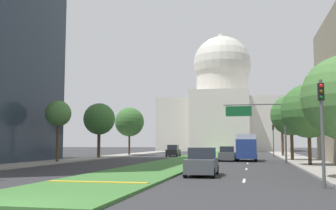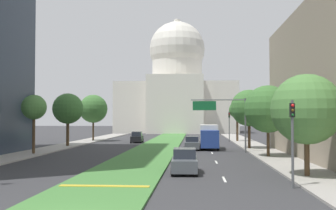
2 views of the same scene
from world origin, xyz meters
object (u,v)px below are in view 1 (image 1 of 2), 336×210
Objects in this scene: traffic_light_far_right at (273,135)px; sedan_lead_stopped at (202,163)px; street_tree_left_mid at (58,114)px; street_tree_right_distant at (282,122)px; traffic_light_near_right at (322,118)px; sedan_midblock at (227,154)px; capitol_building at (222,105)px; street_tree_left_far at (99,119)px; street_tree_left_distant at (129,122)px; street_tree_right_far at (291,115)px; sedan_distant at (173,151)px; box_truck_delivery at (246,147)px; street_tree_right_mid at (308,111)px; overhead_guide_sign at (261,119)px.

traffic_light_far_right is 38.39m from sedan_lead_stopped.
street_tree_right_distant reaches higher than street_tree_left_mid.
sedan_midblock is (-6.21, 27.15, -2.50)m from traffic_light_near_right.
street_tree_left_mid is at bearing -134.21° from traffic_light_far_right.
capitol_building is 4.37× the size of street_tree_left_far.
street_tree_left_distant is (0.20, 13.17, 0.29)m from street_tree_left_far.
street_tree_right_far is 29.62m from street_tree_left_distant.
street_tree_left_distant is (-23.81, 0.65, 2.41)m from traffic_light_far_right.
street_tree_left_far is at bearing -90.86° from street_tree_left_distant.
traffic_light_far_right is 1.20× the size of sedan_midblock.
street_tree_right_far is 24.51m from sedan_lead_stopped.
sedan_distant is 0.66× the size of box_truck_delivery.
street_tree_right_mid reaches higher than sedan_midblock.
street_tree_left_mid is 0.82× the size of street_tree_left_distant.
capitol_building is at bearing 100.44° from street_tree_right_mid.
street_tree_left_mid reaches higher than sedan_distant.
street_tree_right_far is at bearing 2.69° from box_truck_delivery.
street_tree_left_distant is (-21.50, 20.90, 1.04)m from overhead_guide_sign.
box_truck_delivery reaches higher than sedan_distant.
traffic_light_near_right is 30.66m from street_tree_left_mid.
overhead_guide_sign is at bearing 126.43° from street_tree_right_mid.
overhead_guide_sign is 18.41m from sedan_lead_stopped.
street_tree_right_distant is at bearing 66.24° from sedan_midblock.
street_tree_right_distant is at bearing 0.46° from street_tree_left_distant.
sedan_distant is at bearing -95.41° from capitol_building.
street_tree_left_distant is at bearing 157.96° from sedan_distant.
street_tree_left_far is at bearing 90.60° from street_tree_left_mid.
box_truck_delivery reaches higher than sedan_lead_stopped.
street_tree_left_far reaches higher than sedan_lead_stopped.
traffic_light_near_right is 1.00× the size of traffic_light_far_right.
street_tree_right_mid is (25.71, -1.30, -0.22)m from street_tree_left_mid.
traffic_light_far_right is 15.21m from street_tree_right_far.
street_tree_right_mid is 0.96× the size of street_tree_right_far.
street_tree_left_mid is 0.89× the size of street_tree_right_mid.
street_tree_left_distant is 25.75m from box_truck_delivery.
street_tree_left_distant is 25.26m from street_tree_right_distant.
street_tree_right_mid is 29.19m from sedan_distant.
street_tree_right_mid reaches higher than traffic_light_near_right.
sedan_midblock is (17.67, 8.02, -4.47)m from street_tree_left_mid.
street_tree_right_far is 1.86× the size of sedan_distant.
box_truck_delivery is (19.85, -15.90, -4.05)m from street_tree_left_distant.
capitol_building is 45.73m from street_tree_left_distant.
sedan_lead_stopped is (17.33, -13.19, -4.43)m from street_tree_left_mid.
sedan_midblock is (17.80, -4.01, -4.62)m from street_tree_left_far.
sedan_midblock is at bearing 136.39° from overhead_guide_sign.
capitol_building is at bearing 97.75° from overhead_guide_sign.
overhead_guide_sign reaches higher than sedan_lead_stopped.
sedan_distant is at bearing 68.95° from street_tree_left_mid.
street_tree_left_far is 1.11× the size of street_tree_right_distant.
street_tree_left_mid reaches higher than box_truck_delivery.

